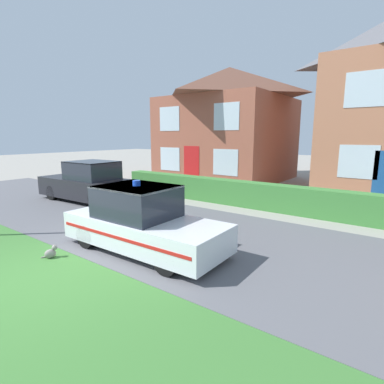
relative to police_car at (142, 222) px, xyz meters
name	(u,v)px	position (x,y,z in m)	size (l,w,h in m)	color
ground_plane	(42,276)	(-0.59, -2.11, -0.68)	(80.00, 80.00, 0.00)	gray
road_strip	(167,229)	(-0.59, 1.54, -0.68)	(28.00, 5.38, 0.01)	#5B5B60
lawn_verge	(24,282)	(-0.59, -2.43, -0.68)	(28.00, 2.57, 0.01)	#3D7533
garden_hedge	(249,194)	(0.07, 5.46, -0.21)	(12.17, 0.62, 0.94)	#3D7F38
police_car	(142,222)	(0.00, 0.00, 0.00)	(4.03, 1.65, 1.63)	black
cat	(51,253)	(-1.28, -1.54, -0.56)	(0.27, 0.29, 0.30)	gray
neighbour_car_far	(89,183)	(-5.62, 2.47, 0.06)	(4.50, 1.85, 1.64)	black
house_left	(228,124)	(-4.38, 11.57, 2.68)	(6.88, 7.07, 6.60)	#93513D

